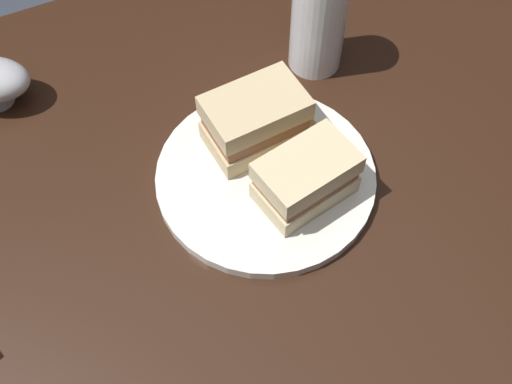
% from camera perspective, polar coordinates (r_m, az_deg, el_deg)
% --- Properties ---
extents(dining_table, '(1.17, 0.97, 0.74)m').
position_cam_1_polar(dining_table, '(1.07, -0.65, -13.40)').
color(dining_table, black).
rests_on(dining_table, ground).
extents(plate, '(0.27, 0.27, 0.01)m').
position_cam_1_polar(plate, '(0.76, 0.88, 1.42)').
color(plate, silver).
rests_on(plate, dining_table).
extents(sandwich_half_left, '(0.12, 0.09, 0.07)m').
position_cam_1_polar(sandwich_half_left, '(0.71, 4.58, 1.32)').
color(sandwich_half_left, beige).
rests_on(sandwich_half_left, plate).
extents(sandwich_half_right, '(0.12, 0.08, 0.07)m').
position_cam_1_polar(sandwich_half_right, '(0.75, -0.07, 6.57)').
color(sandwich_half_right, '#CCB284').
rests_on(sandwich_half_right, plate).
extents(potato_wedge_front, '(0.03, 0.04, 0.02)m').
position_cam_1_polar(potato_wedge_front, '(0.77, 2.06, 4.29)').
color(potato_wedge_front, '#AD702D').
rests_on(potato_wedge_front, plate).
extents(potato_wedge_middle, '(0.02, 0.05, 0.02)m').
position_cam_1_polar(potato_wedge_middle, '(0.76, 4.90, 3.34)').
color(potato_wedge_middle, '#B77F33').
rests_on(potato_wedge_middle, plate).
extents(potato_wedge_back, '(0.06, 0.03, 0.01)m').
position_cam_1_polar(potato_wedge_back, '(0.78, 4.01, 4.94)').
color(potato_wedge_back, '#AD702D').
rests_on(potato_wedge_back, plate).
extents(potato_wedge_left_edge, '(0.05, 0.04, 0.01)m').
position_cam_1_polar(potato_wedge_left_edge, '(0.76, 4.28, 3.14)').
color(potato_wedge_left_edge, gold).
rests_on(potato_wedge_left_edge, plate).
extents(potato_wedge_right_edge, '(0.04, 0.05, 0.01)m').
position_cam_1_polar(potato_wedge_right_edge, '(0.78, 4.62, 5.32)').
color(potato_wedge_right_edge, gold).
rests_on(potato_wedge_right_edge, plate).
extents(potato_wedge_stray, '(0.05, 0.02, 0.02)m').
position_cam_1_polar(potato_wedge_stray, '(0.76, 6.92, 3.27)').
color(potato_wedge_stray, '#AD702D').
rests_on(potato_wedge_stray, plate).
extents(pint_glass, '(0.07, 0.07, 0.16)m').
position_cam_1_polar(pint_glass, '(0.85, 5.69, 14.99)').
color(pint_glass, white).
rests_on(pint_glass, dining_table).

